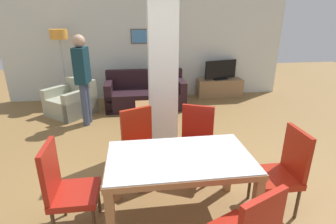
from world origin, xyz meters
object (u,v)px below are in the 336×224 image
at_px(dining_table, 179,170).
at_px(tv_screen, 221,70).
at_px(dining_chair_head_right, 283,169).
at_px(floor_lamp, 60,41).
at_px(tv_stand, 219,88).
at_px(coffee_table, 152,114).
at_px(dining_chair_far_right, 196,140).
at_px(dining_chair_head_left, 65,186).
at_px(standing_person, 83,74).
at_px(sofa, 146,95).
at_px(dining_chair_far_left, 141,144).
at_px(bottle, 161,102).
at_px(armchair, 72,102).

bearing_deg(dining_table, tv_screen, 66.56).
xyz_separation_m(dining_chair_head_right, floor_lamp, (-3.26, 4.22, 1.02)).
distance_m(dining_table, tv_stand, 4.75).
bearing_deg(coffee_table, dining_chair_head_right, -64.73).
bearing_deg(dining_table, tv_stand, 66.56).
height_order(dining_chair_far_right, tv_screen, tv_screen).
relative_size(coffee_table, tv_screen, 0.71).
bearing_deg(dining_chair_head_left, standing_person, -175.09).
relative_size(sofa, floor_lamp, 1.03).
distance_m(dining_chair_far_left, floor_lamp, 3.94).
xyz_separation_m(bottle, standing_person, (-1.50, 0.37, 0.51)).
distance_m(dining_chair_head_right, sofa, 4.01).
relative_size(dining_table, sofa, 0.80).
bearing_deg(dining_chair_far_left, sofa, -118.56).
relative_size(sofa, armchair, 1.56).
bearing_deg(sofa, dining_chair_far_right, 100.08).
bearing_deg(tv_stand, dining_chair_head_right, -99.24).
bearing_deg(armchair, dining_chair_far_right, 169.19).
height_order(dining_chair_far_right, floor_lamp, floor_lamp).
bearing_deg(bottle, dining_table, -92.09).
bearing_deg(bottle, floor_lamp, 141.93).
distance_m(sofa, standing_person, 1.70).
height_order(dining_chair_far_left, dining_chair_head_left, same).
xyz_separation_m(armchair, bottle, (1.92, -1.00, 0.26)).
height_order(dining_chair_head_left, bottle, dining_chair_head_left).
height_order(armchair, tv_stand, armchair).
relative_size(dining_chair_far_left, bottle, 3.34).
bearing_deg(dining_chair_far_right, sofa, -55.49).
relative_size(coffee_table, bottle, 2.17).
xyz_separation_m(dining_chair_far_left, tv_screen, (2.25, 3.53, 0.20)).
height_order(dining_chair_far_right, armchair, dining_chair_far_right).
distance_m(dining_chair_far_right, sofa, 3.01).
bearing_deg(coffee_table, dining_chair_head_left, -111.53).
bearing_deg(standing_person, tv_screen, 122.37).
relative_size(dining_chair_far_left, tv_stand, 0.81).
bearing_deg(standing_person, dining_chair_far_right, 49.01).
relative_size(dining_table, dining_chair_head_left, 1.52).
bearing_deg(bottle, dining_chair_head_left, -116.37).
height_order(bottle, standing_person, standing_person).
relative_size(sofa, bottle, 6.31).
xyz_separation_m(dining_chair_far_left, sofa, (0.21, 2.96, -0.23)).
bearing_deg(tv_screen, tv_stand, 164.85).
bearing_deg(tv_stand, dining_chair_far_right, -113.21).
bearing_deg(dining_chair_head_left, floor_lamp, -167.66).
height_order(armchair, standing_person, standing_person).
bearing_deg(coffee_table, standing_person, 171.57).
bearing_deg(dining_table, dining_chair_head_right, 0.00).
bearing_deg(standing_person, dining_chair_head_right, 50.24).
xyz_separation_m(dining_chair_far_left, dining_chair_head_left, (-0.79, -0.81, 0.00)).
relative_size(armchair, standing_person, 0.67).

